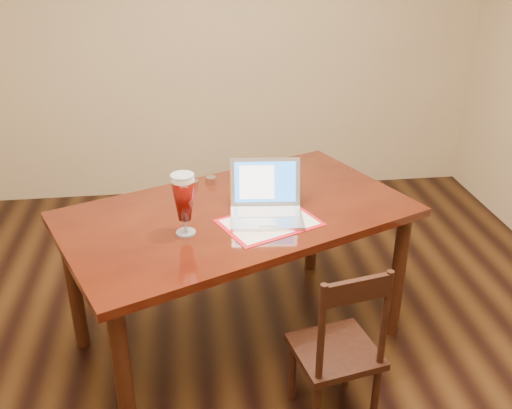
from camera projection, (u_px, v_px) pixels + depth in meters
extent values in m
plane|color=black|center=(251.00, 386.00, 2.98)|extent=(5.00, 5.00, 0.00)
cube|color=#C9B386|center=(213.00, 37.00, 4.60)|extent=(4.50, 0.01, 2.70)
cube|color=#431509|center=(237.00, 214.00, 2.97)|extent=(2.02, 1.62, 0.04)
cylinder|color=#32170C|center=(124.00, 379.00, 2.47)|extent=(0.08, 0.08, 0.79)
cylinder|color=#32170C|center=(398.00, 276.00, 3.20)|extent=(0.08, 0.08, 0.79)
cylinder|color=#32170C|center=(74.00, 287.00, 3.11)|extent=(0.08, 0.08, 0.79)
cylinder|color=#32170C|center=(312.00, 218.00, 3.84)|extent=(0.08, 0.08, 0.79)
cube|color=#AC0F19|center=(269.00, 222.00, 2.84)|extent=(0.56, 0.49, 0.00)
cube|color=beige|center=(269.00, 222.00, 2.84)|extent=(0.50, 0.43, 0.00)
cube|color=#BABABF|center=(267.00, 218.00, 2.86)|extent=(0.38, 0.28, 0.02)
cube|color=#B8B7BC|center=(266.00, 212.00, 2.90)|extent=(0.30, 0.14, 0.00)
cube|color=silver|center=(267.00, 223.00, 2.79)|extent=(0.10, 0.07, 0.00)
cube|color=#BABABF|center=(265.00, 182.00, 2.94)|extent=(0.37, 0.11, 0.24)
cube|color=blue|center=(265.00, 182.00, 2.94)|extent=(0.32, 0.09, 0.20)
cube|color=white|center=(257.00, 182.00, 2.93)|extent=(0.18, 0.06, 0.17)
cylinder|color=silver|center=(186.00, 233.00, 2.74)|extent=(0.10, 0.10, 0.01)
cylinder|color=silver|center=(185.00, 225.00, 2.72)|extent=(0.02, 0.02, 0.07)
cylinder|color=white|center=(183.00, 179.00, 2.61)|extent=(0.11, 0.11, 0.02)
cylinder|color=silver|center=(182.00, 176.00, 2.61)|extent=(0.11, 0.11, 0.01)
cylinder|color=silver|center=(193.00, 184.00, 3.21)|extent=(0.06, 0.06, 0.04)
cylinder|color=silver|center=(211.00, 180.00, 3.26)|extent=(0.06, 0.06, 0.04)
cube|color=black|center=(335.00, 351.00, 2.65)|extent=(0.44, 0.42, 0.04)
cylinder|color=black|center=(375.00, 397.00, 2.66)|extent=(0.04, 0.04, 0.36)
cylinder|color=black|center=(292.00, 371.00, 2.82)|extent=(0.04, 0.04, 0.36)
cylinder|color=black|center=(347.00, 358.00, 2.91)|extent=(0.04, 0.04, 0.36)
cylinder|color=black|center=(321.00, 333.00, 2.37)|extent=(0.03, 0.03, 0.48)
cylinder|color=black|center=(385.00, 318.00, 2.46)|extent=(0.03, 0.03, 0.48)
cube|color=black|center=(357.00, 291.00, 2.34)|extent=(0.30, 0.09, 0.11)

